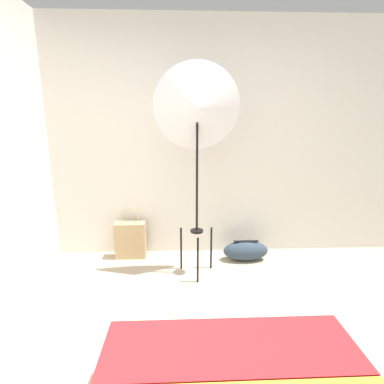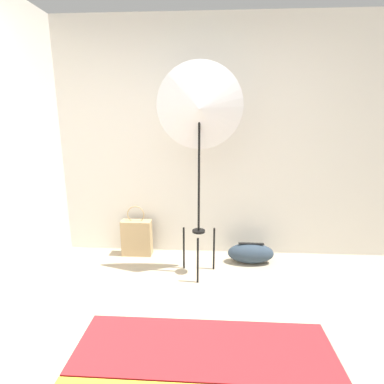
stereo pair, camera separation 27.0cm
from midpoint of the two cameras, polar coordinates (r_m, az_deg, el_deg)
name	(u,v)px [view 2 (the right image)]	position (r m, az deg, el deg)	size (l,w,h in m)	color
wall_back	(191,142)	(3.37, 2.08, 9.55)	(8.00, 0.05, 2.60)	silver
photo_umbrella	(199,109)	(2.80, 4.26, 15.45)	(0.81, 0.33, 2.06)	black
tote_bag	(137,237)	(3.53, -8.31, -8.56)	(0.34, 0.14, 0.59)	tan
duffel_bag	(251,253)	(3.44, 13.38, -11.32)	(0.50, 0.22, 0.23)	#2D3D4C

